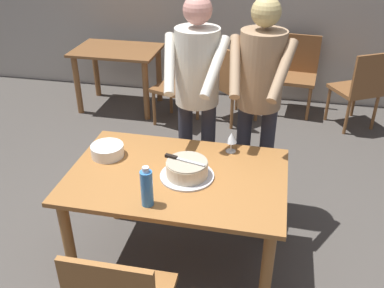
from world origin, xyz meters
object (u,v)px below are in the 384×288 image
cake_knife (177,158)px  plate_stack (107,151)px  background_table (118,62)px  background_chair_0 (179,80)px  water_bottle (147,188)px  person_cutting_cake (197,87)px  background_chair_2 (230,81)px  wine_glass_near (231,138)px  background_chair_3 (360,87)px  main_dining_table (177,189)px  background_chair_1 (298,72)px  person_standing_beside (259,90)px  cake_on_platter (187,170)px

cake_knife → plate_stack: (-0.51, 0.12, -0.08)m
background_table → background_chair_0: size_ratio=1.11×
cake_knife → water_bottle: bearing=-104.7°
person_cutting_cake → background_table: (-1.32, 1.78, -0.50)m
background_chair_0 → background_chair_2: same height
wine_glass_near → background_chair_3: bearing=60.9°
cake_knife → background_chair_2: bearing=88.7°
plate_stack → main_dining_table: bearing=-13.2°
cake_knife → background_chair_1: (0.80, 2.79, -0.37)m
person_standing_beside → background_chair_3: bearing=59.8°
cake_knife → background_chair_2: (0.05, 2.32, -0.37)m
background_chair_3 → background_chair_0: bearing=-173.8°
background_table → background_chair_3: size_ratio=1.11×
main_dining_table → cake_knife: cake_knife is taller
cake_on_platter → background_table: bearing=119.6°
plate_stack → background_chair_3: (1.97, 2.32, -0.30)m
main_dining_table → water_bottle: size_ratio=5.48×
wine_glass_near → person_cutting_cake: bearing=133.8°
wine_glass_near → background_table: (-1.62, 2.10, -0.28)m
main_dining_table → background_chair_3: background_chair_3 is taller
water_bottle → background_table: size_ratio=0.25×
background_table → background_chair_3: 2.79m
background_table → background_chair_1: background_chair_1 is taller
cake_on_platter → cake_knife: cake_knife is taller
wine_glass_near → background_chair_3: 2.42m
cake_knife → background_chair_1: background_chair_1 is taller
plate_stack → person_standing_beside: bearing=31.0°
background_table → background_chair_2: background_chair_2 is taller
main_dining_table → person_standing_beside: 0.93m
cake_knife → main_dining_table: bearing=-58.5°
main_dining_table → plate_stack: plate_stack is taller
person_cutting_cake → cake_knife: bearing=-89.6°
wine_glass_near → person_standing_beside: bearing=67.0°
background_chair_3 → person_standing_beside: bearing=-120.2°
cake_on_platter → background_chair_2: bearing=90.4°
water_bottle → person_cutting_cake: size_ratio=0.15×
cake_on_platter → background_chair_1: (0.73, 2.81, -0.31)m
main_dining_table → background_table: (-1.33, 2.44, -0.05)m
background_chair_2 → background_chair_3: 1.41m
background_table → wine_glass_near: bearing=-52.2°
cake_on_platter → background_chair_1: 2.92m
background_table → background_chair_1: size_ratio=1.11×
cake_knife → water_bottle: water_bottle is taller
person_cutting_cake → background_chair_3: person_cutting_cake is taller
person_cutting_cake → background_chair_3: size_ratio=1.91×
cake_on_platter → person_standing_beside: bearing=62.1°
person_cutting_cake → background_chair_2: 1.76m
background_chair_0 → background_chair_3: size_ratio=1.00×
background_chair_0 → cake_on_platter: bearing=-75.3°
main_dining_table → person_standing_beside: (0.44, 0.69, 0.44)m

